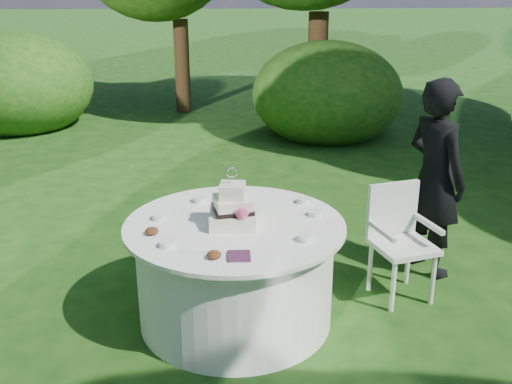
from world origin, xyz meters
TOP-DOWN VIEW (x-y plane):
  - ground at (0.00, 0.00)m, footprint 80.00×80.00m
  - napkins at (0.02, -0.54)m, footprint 0.14×0.14m
  - feather_plume at (-0.13, -0.44)m, footprint 0.48×0.07m
  - guest at (1.66, 0.72)m, footprint 0.62×0.72m
  - table at (0.00, 0.00)m, footprint 1.56×1.56m
  - cake at (-0.01, -0.03)m, footprint 0.32×0.34m
  - chair at (1.28, 0.34)m, footprint 0.54×0.53m
  - votives at (0.06, 0.05)m, footprint 1.22×0.89m
  - petal_cups at (-0.34, -0.35)m, footprint 0.51×0.47m

SIDE VIEW (x-z plane):
  - ground at x=0.00m, z-range 0.00..0.00m
  - table at x=0.00m, z-range 0.00..0.77m
  - chair at x=1.28m, z-range 0.07..0.97m
  - feather_plume at x=-0.13m, z-range 0.77..0.78m
  - napkins at x=0.02m, z-range 0.77..0.79m
  - votives at x=0.06m, z-range 0.77..0.81m
  - petal_cups at x=-0.34m, z-range 0.77..0.82m
  - guest at x=1.66m, z-range 0.00..1.66m
  - cake at x=-0.01m, z-range 0.67..1.10m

